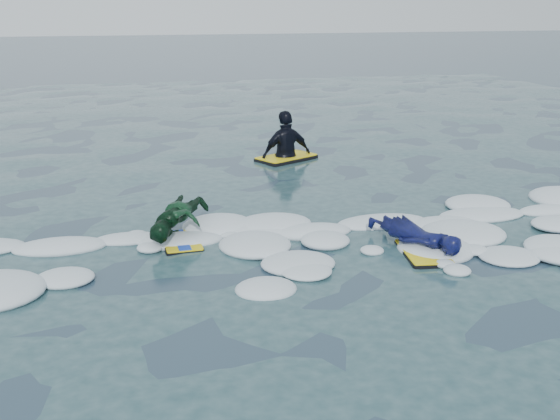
% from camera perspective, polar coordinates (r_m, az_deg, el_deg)
% --- Properties ---
extents(ground, '(120.00, 120.00, 0.00)m').
position_cam_1_polar(ground, '(8.55, -3.07, -5.49)').
color(ground, '#172939').
rests_on(ground, ground).
extents(foam_band, '(12.00, 3.10, 0.30)m').
position_cam_1_polar(foam_band, '(9.50, -4.22, -3.19)').
color(foam_band, silver).
rests_on(foam_band, ground).
extents(prone_woman_unit, '(1.05, 1.58, 0.38)m').
position_cam_1_polar(prone_woman_unit, '(9.54, 11.08, -2.13)').
color(prone_woman_unit, black).
rests_on(prone_woman_unit, ground).
extents(prone_child_unit, '(1.23, 1.53, 0.54)m').
position_cam_1_polar(prone_child_unit, '(9.82, -8.19, -0.94)').
color(prone_child_unit, black).
rests_on(prone_child_unit, ground).
extents(waiting_rider_unit, '(1.44, 1.22, 1.89)m').
position_cam_1_polar(waiting_rider_unit, '(14.68, 0.51, 4.42)').
color(waiting_rider_unit, black).
rests_on(waiting_rider_unit, ground).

